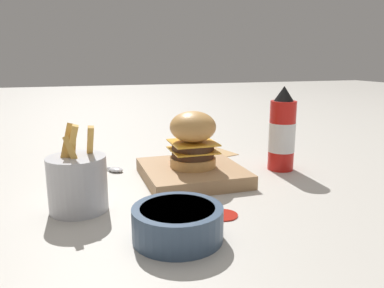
{
  "coord_description": "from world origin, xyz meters",
  "views": [
    {
      "loc": [
        -0.28,
        -0.74,
        0.26
      ],
      "look_at": [
        -0.04,
        0.01,
        0.08
      ],
      "focal_mm": 35.0,
      "sensor_mm": 36.0,
      "label": 1
    }
  ],
  "objects_px": {
    "serving_board": "(192,173)",
    "side_bowl": "(178,222)",
    "burger": "(193,139)",
    "fries_basket": "(78,182)",
    "ketchup_bottle": "(282,133)",
    "spoon": "(104,168)"
  },
  "relations": [
    {
      "from": "burger",
      "to": "serving_board",
      "type": "bearing_deg",
      "value": 178.95
    },
    {
      "from": "serving_board",
      "to": "fries_basket",
      "type": "xyz_separation_m",
      "value": [
        -0.24,
        -0.1,
        0.04
      ]
    },
    {
      "from": "burger",
      "to": "spoon",
      "type": "bearing_deg",
      "value": 144.11
    },
    {
      "from": "ketchup_bottle",
      "to": "spoon",
      "type": "bearing_deg",
      "value": 163.02
    },
    {
      "from": "ketchup_bottle",
      "to": "fries_basket",
      "type": "distance_m",
      "value": 0.48
    },
    {
      "from": "serving_board",
      "to": "side_bowl",
      "type": "distance_m",
      "value": 0.28
    },
    {
      "from": "serving_board",
      "to": "side_bowl",
      "type": "height_order",
      "value": "side_bowl"
    },
    {
      "from": "ketchup_bottle",
      "to": "side_bowl",
      "type": "relative_size",
      "value": 1.48
    },
    {
      "from": "fries_basket",
      "to": "ketchup_bottle",
      "type": "bearing_deg",
      "value": 13.22
    },
    {
      "from": "spoon",
      "to": "fries_basket",
      "type": "bearing_deg",
      "value": -60.7
    },
    {
      "from": "fries_basket",
      "to": "spoon",
      "type": "height_order",
      "value": "fries_basket"
    },
    {
      "from": "ketchup_bottle",
      "to": "side_bowl",
      "type": "bearing_deg",
      "value": -141.1
    },
    {
      "from": "spoon",
      "to": "serving_board",
      "type": "bearing_deg",
      "value": 8.29
    },
    {
      "from": "serving_board",
      "to": "burger",
      "type": "relative_size",
      "value": 1.79
    },
    {
      "from": "fries_basket",
      "to": "side_bowl",
      "type": "relative_size",
      "value": 1.15
    },
    {
      "from": "fries_basket",
      "to": "side_bowl",
      "type": "bearing_deg",
      "value": -49.28
    },
    {
      "from": "serving_board",
      "to": "burger",
      "type": "bearing_deg",
      "value": -1.05
    },
    {
      "from": "burger",
      "to": "fries_basket",
      "type": "height_order",
      "value": "fries_basket"
    },
    {
      "from": "ketchup_bottle",
      "to": "side_bowl",
      "type": "distance_m",
      "value": 0.43
    },
    {
      "from": "side_bowl",
      "to": "spoon",
      "type": "distance_m",
      "value": 0.39
    },
    {
      "from": "burger",
      "to": "side_bowl",
      "type": "distance_m",
      "value": 0.29
    },
    {
      "from": "ketchup_bottle",
      "to": "burger",
      "type": "bearing_deg",
      "value": -178.13
    }
  ]
}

